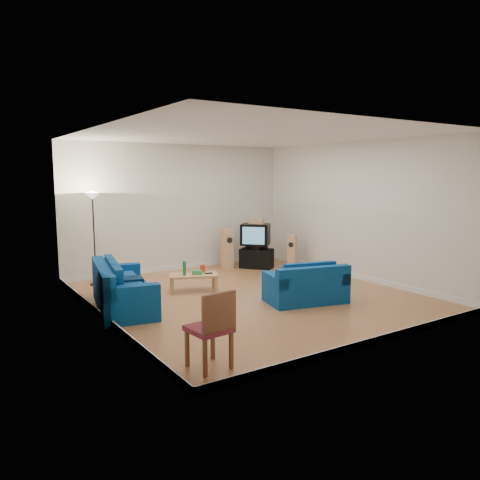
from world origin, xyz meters
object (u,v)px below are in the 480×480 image
sofa_loveseat (307,288)px  sofa_three_seat (120,292)px  television (255,234)px  coffee_table (193,277)px  tv_stand (257,258)px

sofa_loveseat → sofa_three_seat: bearing=167.1°
sofa_three_seat → television: bearing=123.7°
television → coffee_table: bearing=-106.5°
coffee_table → tv_stand: 2.86m
coffee_table → television: (2.51, 1.32, 0.58)m
coffee_table → sofa_loveseat: bearing=-54.4°
sofa_three_seat → coffee_table: bearing=115.1°
sofa_three_seat → television: 4.61m
sofa_three_seat → coffee_table: size_ratio=2.04×
tv_stand → television: television is taller
television → sofa_loveseat: bearing=-62.7°
coffee_table → tv_stand: tv_stand is taller
sofa_loveseat → television: television is taller
sofa_three_seat → tv_stand: size_ratio=2.75×
sofa_three_seat → television: (4.23, 1.74, 0.58)m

